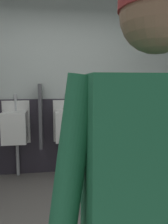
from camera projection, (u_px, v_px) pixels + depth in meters
name	position (u px, v px, depth m)	size (l,w,h in m)	color
wall_back	(55.00, 83.00, 3.40)	(4.62, 0.12, 2.80)	silver
wainscot_band_back	(56.00, 136.00, 3.44)	(4.02, 0.03, 1.17)	#2D2833
urinal_left	(15.00, 127.00, 3.19)	(0.40, 0.34, 1.24)	white
urinal_middle	(67.00, 125.00, 3.29)	(0.40, 0.34, 1.24)	white
privacy_divider_panel	(41.00, 115.00, 3.15)	(0.04, 0.40, 0.90)	#4C4C51
person	(151.00, 204.00, 0.71)	(0.65, 0.60, 1.73)	#2D3342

